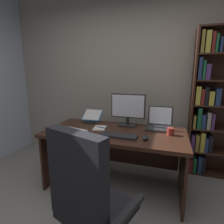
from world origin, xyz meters
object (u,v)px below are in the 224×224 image
object	(u,v)px
open_binder	(67,132)
pen	(101,127)
office_chair	(90,208)
reading_stand_with_book	(92,116)
coffee_mug	(170,131)
keyboard	(119,136)
notepad	(100,128)
computer_mouse	(146,138)
desk	(116,144)
monitor	(128,110)
laptop	(159,124)
bookshelf	(214,107)

from	to	relation	value
open_binder	pen	world-z (taller)	open_binder
office_chair	pen	size ratio (longest dim) A/B	7.74
reading_stand_with_book	coffee_mug	bearing A→B (deg)	-13.92
keyboard	pen	bearing A→B (deg)	142.58
pen	office_chair	bearing A→B (deg)	-73.78
office_chair	open_binder	size ratio (longest dim) A/B	2.26
notepad	computer_mouse	bearing A→B (deg)	-20.18
computer_mouse	coffee_mug	world-z (taller)	coffee_mug
keyboard	notepad	size ratio (longest dim) A/B	2.00
desk	coffee_mug	distance (m)	0.70
office_chair	open_binder	bearing A→B (deg)	148.82
notepad	monitor	bearing A→B (deg)	36.01
reading_stand_with_book	pen	distance (m)	0.38
open_binder	notepad	xyz separation A→B (m)	(0.31, 0.28, -0.01)
keyboard	coffee_mug	bearing A→B (deg)	22.95
coffee_mug	notepad	bearing A→B (deg)	-179.52
monitor	coffee_mug	bearing A→B (deg)	-21.95
office_chair	notepad	xyz separation A→B (m)	(-0.32, 1.02, 0.29)
desk	open_binder	size ratio (longest dim) A/B	3.54
laptop	open_binder	xyz separation A→B (m)	(-1.04, -0.51, -0.04)
bookshelf	reading_stand_with_book	bearing A→B (deg)	-166.84
bookshelf	desk	bearing A→B (deg)	-152.16
bookshelf	open_binder	bearing A→B (deg)	-151.43
notepad	keyboard	bearing A→B (deg)	-35.62
computer_mouse	notepad	distance (m)	0.66
office_chair	coffee_mug	xyz separation A→B (m)	(0.55, 1.02, 0.33)
bookshelf	notepad	size ratio (longest dim) A/B	9.66
computer_mouse	bookshelf	bearing A→B (deg)	47.94
open_binder	bookshelf	bearing A→B (deg)	40.31
desk	bookshelf	bearing A→B (deg)	27.84
computer_mouse	notepad	world-z (taller)	computer_mouse
desk	reading_stand_with_book	world-z (taller)	reading_stand_with_book
pen	notepad	bearing A→B (deg)	180.00
open_binder	coffee_mug	distance (m)	1.21
laptop	computer_mouse	size ratio (longest dim) A/B	3.02
laptop	notepad	distance (m)	0.77
notepad	pen	xyz separation A→B (m)	(0.02, 0.00, 0.01)
keyboard	desk	bearing A→B (deg)	111.16
open_binder	monitor	bearing A→B (deg)	50.71
computer_mouse	laptop	bearing A→B (deg)	75.84
computer_mouse	monitor	bearing A→B (deg)	123.33
keyboard	coffee_mug	world-z (taller)	coffee_mug
bookshelf	computer_mouse	size ratio (longest dim) A/B	19.50
desk	keyboard	world-z (taller)	keyboard
desk	pen	size ratio (longest dim) A/B	12.12
desk	coffee_mug	size ratio (longest dim) A/B	19.87
desk	open_binder	distance (m)	0.64
desk	computer_mouse	size ratio (longest dim) A/B	16.32
keyboard	computer_mouse	size ratio (longest dim) A/B	4.04
monitor	reading_stand_with_book	bearing A→B (deg)	174.78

